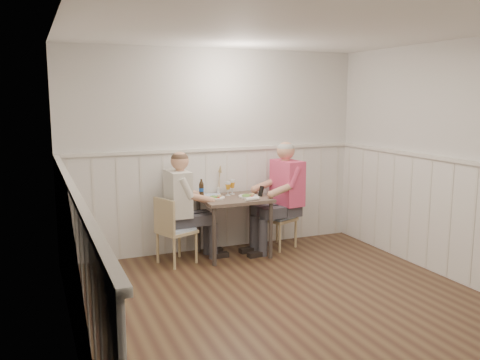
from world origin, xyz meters
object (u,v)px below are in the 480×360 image
Objects in this scene: chair_right at (281,215)px; chair_left at (173,228)px; man_in_pink at (284,204)px; dining_table at (234,206)px; diner_cream at (182,215)px; beer_bottle at (201,189)px; grass_vase at (218,180)px.

chair_right is 1.53m from chair_left.
man_in_pink reaches higher than chair_left.
chair_left reaches higher than chair_right.
chair_right is at bearing 81.70° from man_in_pink.
diner_cream is (-0.66, 0.05, -0.07)m from dining_table.
diner_cream is at bearing -151.89° from beer_bottle.
man_in_pink reaches higher than dining_table.
man_in_pink is at bearing 1.19° from chair_left.
man_in_pink is at bearing -1.65° from dining_table.
chair_left is at bearing -153.40° from grass_vase.
diner_cream is at bearing -156.35° from grass_vase.
chair_right reaches higher than dining_table.
dining_table is at bearing 178.35° from man_in_pink.
chair_left is 1.51m from man_in_pink.
diner_cream is 3.56× the size of grass_vase.
grass_vase is at bearing 17.89° from beer_bottle.
man_in_pink reaches higher than grass_vase.
man_in_pink is at bearing -3.14° from diner_cream.
dining_table is 1.05× the size of chair_right.
man_in_pink is 0.91m from grass_vase.
man_in_pink reaches higher than diner_cream.
beer_bottle is at bearing 173.20° from chair_right.
dining_table is 0.61× the size of diner_cream.
man_in_pink is at bearing -98.30° from chair_right.
chair_right is at bearing 7.42° from dining_table.
beer_bottle is (0.31, 0.17, 0.27)m from diner_cream.
diner_cream is (-1.37, 0.07, -0.03)m from man_in_pink.
beer_bottle is 0.57× the size of grass_vase.
beer_bottle is (0.45, 0.27, 0.40)m from chair_left.
diner_cream is at bearing 175.30° from dining_table.
man_in_pink is 6.57× the size of beer_bottle.
diner_cream is 0.45m from beer_bottle.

